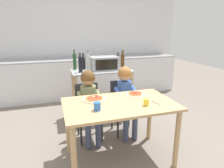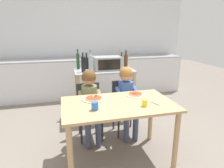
% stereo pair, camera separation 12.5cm
% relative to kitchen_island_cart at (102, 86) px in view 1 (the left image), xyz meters
% --- Properties ---
extents(ground_plane, '(11.84, 11.84, 0.00)m').
position_rel_kitchen_island_cart_xyz_m(ground_plane, '(-0.12, -0.14, -0.59)').
color(ground_plane, slate).
extents(back_wall_tiled, '(5.19, 0.12, 2.70)m').
position_rel_kitchen_island_cart_xyz_m(back_wall_tiled, '(-0.12, 1.70, 0.76)').
color(back_wall_tiled, silver).
rests_on(back_wall_tiled, ground).
extents(kitchen_counter, '(4.67, 0.60, 1.12)m').
position_rel_kitchen_island_cart_xyz_m(kitchen_counter, '(-0.12, 1.29, -0.13)').
color(kitchen_counter, silver).
rests_on(kitchen_counter, ground).
extents(kitchen_island_cart, '(1.06, 0.53, 0.88)m').
position_rel_kitchen_island_cart_xyz_m(kitchen_island_cart, '(0.00, 0.00, 0.00)').
color(kitchen_island_cart, '#B7BABF').
rests_on(kitchen_island_cart, ground).
extents(toaster_oven, '(0.49, 0.33, 0.23)m').
position_rel_kitchen_island_cart_xyz_m(toaster_oven, '(0.06, 0.03, 0.41)').
color(toaster_oven, '#999BA0').
rests_on(toaster_oven, kitchen_island_cart).
extents(bottle_dark_olive_oil, '(0.07, 0.07, 0.33)m').
position_rel_kitchen_island_cart_xyz_m(bottle_dark_olive_oil, '(-0.38, -0.08, 0.43)').
color(bottle_dark_olive_oil, black).
rests_on(bottle_dark_olive_oil, kitchen_island_cart).
extents(bottle_clear_vinegar, '(0.07, 0.07, 0.37)m').
position_rel_kitchen_island_cart_xyz_m(bottle_clear_vinegar, '(-0.27, -0.19, 0.45)').
color(bottle_clear_vinegar, '#ADB7B2').
rests_on(bottle_clear_vinegar, kitchen_island_cart).
extents(bottle_squat_spirits, '(0.06, 0.06, 0.29)m').
position_rel_kitchen_island_cart_xyz_m(bottle_squat_spirits, '(0.37, 0.18, 0.40)').
color(bottle_squat_spirits, '#1E4723').
rests_on(bottle_squat_spirits, kitchen_island_cart).
extents(bottle_brown_beer, '(0.07, 0.07, 0.34)m').
position_rel_kitchen_island_cart_xyz_m(bottle_brown_beer, '(0.41, 0.02, 0.43)').
color(bottle_brown_beer, '#4C2D14').
rests_on(bottle_brown_beer, kitchen_island_cart).
extents(bottle_slim_sauce, '(0.06, 0.06, 0.36)m').
position_rel_kitchen_island_cart_xyz_m(bottle_slim_sauce, '(-0.45, 0.20, 0.44)').
color(bottle_slim_sauce, '#1E4723').
rests_on(bottle_slim_sauce, kitchen_island_cart).
extents(bottle_tall_green_wine, '(0.08, 0.08, 0.29)m').
position_rel_kitchen_island_cart_xyz_m(bottle_tall_green_wine, '(-0.29, 0.17, 0.41)').
color(bottle_tall_green_wine, black).
rests_on(bottle_tall_green_wine, kitchen_island_cart).
extents(dining_table, '(1.30, 0.79, 0.76)m').
position_rel_kitchen_island_cart_xyz_m(dining_table, '(-0.12, -1.32, 0.06)').
color(dining_table, tan).
rests_on(dining_table, ground).
extents(dining_chair_left, '(0.36, 0.36, 0.81)m').
position_rel_kitchen_island_cart_xyz_m(dining_chair_left, '(-0.38, -0.67, -0.11)').
color(dining_chair_left, '#333338').
rests_on(dining_chair_left, ground).
extents(dining_chair_right, '(0.36, 0.36, 0.81)m').
position_rel_kitchen_island_cart_xyz_m(dining_chair_right, '(0.17, -0.65, -0.11)').
color(dining_chair_right, '#333338').
rests_on(dining_chair_right, ground).
extents(child_in_olive_shirt, '(0.32, 0.42, 1.03)m').
position_rel_kitchen_island_cart_xyz_m(child_in_olive_shirt, '(-0.38, -0.79, 0.09)').
color(child_in_olive_shirt, '#424C6B').
rests_on(child_in_olive_shirt, ground).
extents(child_in_blue_striped_shirt, '(0.32, 0.42, 1.04)m').
position_rel_kitchen_island_cart_xyz_m(child_in_blue_striped_shirt, '(0.17, -0.77, 0.10)').
color(child_in_blue_striped_shirt, '#424C6B').
rests_on(child_in_blue_striped_shirt, ground).
extents(pizza_plate_cream, '(0.28, 0.28, 0.03)m').
position_rel_kitchen_island_cart_xyz_m(pizza_plate_cream, '(-0.38, -1.13, 0.18)').
color(pizza_plate_cream, beige).
rests_on(pizza_plate_cream, dining_table).
extents(pizza_plate_white, '(0.25, 0.25, 0.03)m').
position_rel_kitchen_island_cart_xyz_m(pizza_plate_white, '(0.17, -1.11, 0.18)').
color(pizza_plate_white, white).
rests_on(pizza_plate_white, dining_table).
extents(drinking_cup_blue, '(0.08, 0.08, 0.09)m').
position_rel_kitchen_island_cart_xyz_m(drinking_cup_blue, '(-0.42, -1.45, 0.22)').
color(drinking_cup_blue, blue).
rests_on(drinking_cup_blue, dining_table).
extents(drinking_cup_yellow, '(0.06, 0.06, 0.08)m').
position_rel_kitchen_island_cart_xyz_m(drinking_cup_yellow, '(0.14, -1.48, 0.21)').
color(drinking_cup_yellow, yellow).
rests_on(drinking_cup_yellow, dining_table).
extents(serving_spoon, '(0.06, 0.14, 0.01)m').
position_rel_kitchen_island_cart_xyz_m(serving_spoon, '(0.28, -1.45, 0.18)').
color(serving_spoon, '#B7BABF').
rests_on(serving_spoon, dining_table).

